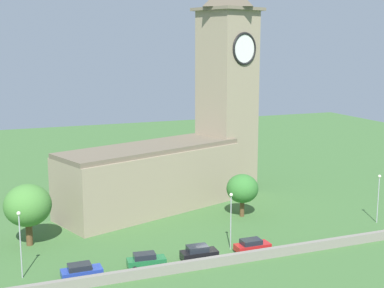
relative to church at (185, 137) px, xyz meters
name	(u,v)px	position (x,y,z in m)	size (l,w,h in m)	color
ground_plane	(168,221)	(-6.18, -9.03, -10.78)	(200.00, 200.00, 0.00)	#3D6633
church	(185,137)	(0.00, 0.00, 0.00)	(36.79, 20.72, 35.79)	gray
quay_barrier	(217,261)	(-6.18, -26.63, -10.19)	(52.80, 0.70, 1.18)	gray
car_blue	(81,271)	(-21.58, -24.16, -9.94)	(4.51, 2.26, 1.66)	#233D9E
car_green	(146,260)	(-14.04, -23.99, -9.89)	(4.63, 2.41, 1.76)	#1E6B38
car_black	(199,253)	(-7.53, -24.27, -9.84)	(4.49, 2.42, 1.87)	black
car_red	(252,246)	(-0.35, -24.31, -9.92)	(4.47, 2.25, 1.71)	red
streetlamp_west_end	(20,234)	(-27.67, -21.71, -5.71)	(0.44, 0.44, 7.69)	#9EA0A5
streetlamp_west_mid	(231,212)	(-2.42, -22.39, -5.91)	(0.44, 0.44, 7.35)	#9EA0A5
streetlamp_central	(379,191)	(21.91, -20.74, -6.02)	(0.44, 0.44, 7.15)	#9EA0A5
tree_by_tower	(28,206)	(-25.96, -11.57, -5.48)	(6.04, 6.04, 8.06)	brown
tree_riverside_west	(242,189)	(4.99, -10.88, -6.49)	(4.78, 4.78, 6.48)	brown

